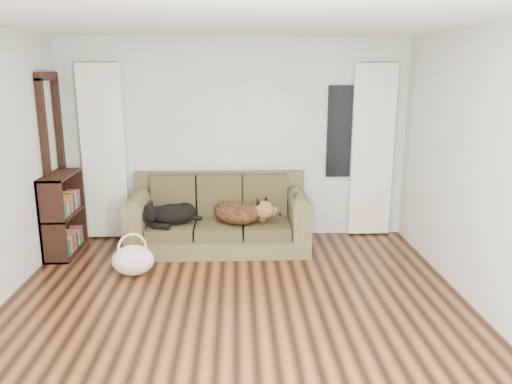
{
  "coord_description": "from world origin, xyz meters",
  "views": [
    {
      "loc": [
        0.02,
        -4.02,
        2.19
      ],
      "look_at": [
        0.24,
        1.6,
        0.81
      ],
      "focal_mm": 35.0,
      "sensor_mm": 36.0,
      "label": 1
    }
  ],
  "objects_px": {
    "dog_shepherd": "(240,212)",
    "tote_bag": "(133,261)",
    "dog_black_lab": "(171,214)",
    "bookshelf": "(63,214)",
    "sofa": "(219,213)"
  },
  "relations": [
    {
      "from": "dog_black_lab",
      "to": "tote_bag",
      "type": "bearing_deg",
      "value": -123.21
    },
    {
      "from": "dog_black_lab",
      "to": "bookshelf",
      "type": "distance_m",
      "value": 1.29
    },
    {
      "from": "dog_shepherd",
      "to": "bookshelf",
      "type": "bearing_deg",
      "value": 34.98
    },
    {
      "from": "sofa",
      "to": "dog_shepherd",
      "type": "distance_m",
      "value": 0.28
    },
    {
      "from": "sofa",
      "to": "tote_bag",
      "type": "bearing_deg",
      "value": -137.89
    },
    {
      "from": "bookshelf",
      "to": "dog_black_lab",
      "type": "bearing_deg",
      "value": -4.74
    },
    {
      "from": "dog_shepherd",
      "to": "bookshelf",
      "type": "distance_m",
      "value": 2.14
    },
    {
      "from": "tote_bag",
      "to": "bookshelf",
      "type": "relative_size",
      "value": 0.47
    },
    {
      "from": "sofa",
      "to": "dog_shepherd",
      "type": "bearing_deg",
      "value": -20.18
    },
    {
      "from": "dog_shepherd",
      "to": "tote_bag",
      "type": "bearing_deg",
      "value": 66.56
    },
    {
      "from": "dog_black_lab",
      "to": "dog_shepherd",
      "type": "xyz_separation_m",
      "value": [
        0.85,
        -0.0,
        0.01
      ]
    },
    {
      "from": "dog_black_lab",
      "to": "dog_shepherd",
      "type": "distance_m",
      "value": 0.85
    },
    {
      "from": "dog_black_lab",
      "to": "dog_shepherd",
      "type": "height_order",
      "value": "dog_shepherd"
    },
    {
      "from": "bookshelf",
      "to": "sofa",
      "type": "bearing_deg",
      "value": -2.15
    },
    {
      "from": "tote_bag",
      "to": "bookshelf",
      "type": "distance_m",
      "value": 1.25
    }
  ]
}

